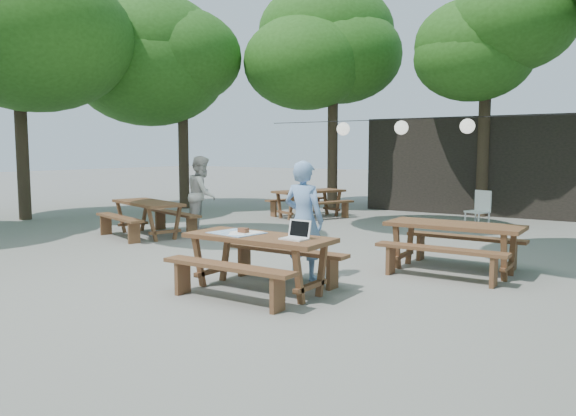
# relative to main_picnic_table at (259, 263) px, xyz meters

# --- Properties ---
(ground) EXTENTS (80.00, 80.00, 0.00)m
(ground) POSITION_rel_main_picnic_table_xyz_m (-0.79, 1.20, -0.39)
(ground) COLOR slate
(ground) RESTS_ON ground
(pavilion) EXTENTS (6.00, 3.00, 2.80)m
(pavilion) POSITION_rel_main_picnic_table_xyz_m (-0.29, 11.70, 1.01)
(pavilion) COLOR black
(pavilion) RESTS_ON ground
(main_picnic_table) EXTENTS (2.00, 1.58, 0.75)m
(main_picnic_table) POSITION_rel_main_picnic_table_xyz_m (0.00, 0.00, 0.00)
(main_picnic_table) COLOR #50321C
(main_picnic_table) RESTS_ON ground
(picnic_table_nw) EXTENTS (2.29, 2.08, 0.75)m
(picnic_table_nw) POSITION_rel_main_picnic_table_xyz_m (-4.85, 2.52, 0.00)
(picnic_table_nw) COLOR #50321C
(picnic_table_nw) RESTS_ON ground
(picnic_table_ne) EXTENTS (2.01, 1.60, 0.75)m
(picnic_table_ne) POSITION_rel_main_picnic_table_xyz_m (1.78, 2.59, 0.00)
(picnic_table_ne) COLOR #50321C
(picnic_table_ne) RESTS_ON ground
(picnic_table_far_w) EXTENTS (2.18, 2.36, 0.75)m
(picnic_table_far_w) POSITION_rel_main_picnic_table_xyz_m (-3.69, 7.31, 0.00)
(picnic_table_far_w) COLOR #50321C
(picnic_table_far_w) RESTS_ON ground
(woman) EXTENTS (0.63, 0.42, 1.71)m
(woman) POSITION_rel_main_picnic_table_xyz_m (0.10, 0.96, 0.47)
(woman) COLOR #759ED6
(woman) RESTS_ON ground
(second_person) EXTENTS (0.99, 1.05, 1.72)m
(second_person) POSITION_rel_main_picnic_table_xyz_m (-4.29, 3.64, 0.47)
(second_person) COLOR silver
(second_person) RESTS_ON ground
(plastic_chair) EXTENTS (0.57, 0.57, 0.90)m
(plastic_chair) POSITION_rel_main_picnic_table_xyz_m (0.80, 7.64, -0.13)
(plastic_chair) COLOR white
(plastic_chair) RESTS_ON ground
(laptop) EXTENTS (0.35, 0.28, 0.24)m
(laptop) POSITION_rel_main_picnic_table_xyz_m (0.58, 0.02, 0.42)
(laptop) COLOR white
(laptop) RESTS_ON main_picnic_table
(tabletop_clutter) EXTENTS (0.73, 0.64, 0.08)m
(tabletop_clutter) POSITION_rel_main_picnic_table_xyz_m (-0.34, 0.01, 0.37)
(tabletop_clutter) COLOR teal
(tabletop_clutter) RESTS_ON main_picnic_table
(paper_lanterns) EXTENTS (9.00, 0.34, 0.38)m
(paper_lanterns) POSITION_rel_main_picnic_table_xyz_m (-0.97, 7.20, 2.02)
(paper_lanterns) COLOR black
(paper_lanterns) RESTS_ON ground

